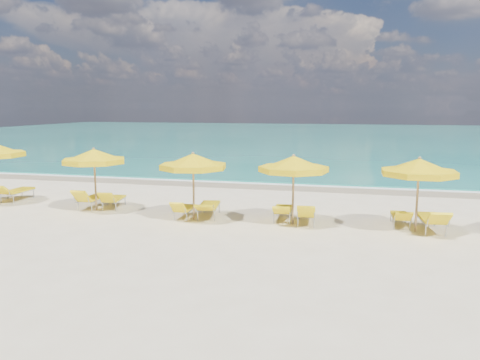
# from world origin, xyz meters

# --- Properties ---
(ground_plane) EXTENTS (120.00, 120.00, 0.00)m
(ground_plane) POSITION_xyz_m (0.00, 0.00, 0.00)
(ground_plane) COLOR beige
(ocean) EXTENTS (120.00, 80.00, 0.30)m
(ocean) POSITION_xyz_m (0.00, 48.00, 0.00)
(ocean) COLOR #157A6C
(ocean) RESTS_ON ground
(wet_sand_band) EXTENTS (120.00, 2.60, 0.01)m
(wet_sand_band) POSITION_xyz_m (0.00, 7.40, 0.00)
(wet_sand_band) COLOR tan
(wet_sand_band) RESTS_ON ground
(foam_line) EXTENTS (120.00, 1.20, 0.03)m
(foam_line) POSITION_xyz_m (0.00, 8.20, 0.00)
(foam_line) COLOR white
(foam_line) RESTS_ON ground
(whitecap_near) EXTENTS (14.00, 0.36, 0.05)m
(whitecap_near) POSITION_xyz_m (-6.00, 17.00, 0.00)
(whitecap_near) COLOR white
(whitecap_near) RESTS_ON ground
(whitecap_far) EXTENTS (18.00, 0.30, 0.05)m
(whitecap_far) POSITION_xyz_m (8.00, 24.00, 0.00)
(whitecap_far) COLOR white
(whitecap_far) RESTS_ON ground
(umbrella_2) EXTENTS (2.64, 2.64, 2.47)m
(umbrella_2) POSITION_xyz_m (-5.47, 0.16, 2.10)
(umbrella_2) COLOR tan
(umbrella_2) RESTS_ON ground
(umbrella_3) EXTENTS (2.87, 2.87, 2.44)m
(umbrella_3) POSITION_xyz_m (-1.25, -0.36, 2.08)
(umbrella_3) COLOR tan
(umbrella_3) RESTS_ON ground
(umbrella_4) EXTENTS (2.84, 2.84, 2.43)m
(umbrella_4) POSITION_xyz_m (2.28, -0.15, 2.07)
(umbrella_4) COLOR tan
(umbrella_4) RESTS_ON ground
(umbrella_5) EXTENTS (3.15, 3.15, 2.45)m
(umbrella_5) POSITION_xyz_m (6.29, -0.17, 2.09)
(umbrella_5) COLOR tan
(umbrella_5) RESTS_ON ground
(lounger_1_right) EXTENTS (0.72, 2.04, 0.87)m
(lounger_1_right) POSITION_xyz_m (-9.82, 1.06, 0.25)
(lounger_1_right) COLOR #A5A8AD
(lounger_1_right) RESTS_ON ground
(lounger_2_left) EXTENTS (0.69, 1.89, 0.92)m
(lounger_2_left) POSITION_xyz_m (-5.82, 0.49, 0.24)
(lounger_2_left) COLOR #A5A8AD
(lounger_2_left) RESTS_ON ground
(lounger_2_right) EXTENTS (0.87, 1.80, 0.83)m
(lounger_2_right) POSITION_xyz_m (-5.00, 0.68, 0.22)
(lounger_2_right) COLOR #A5A8AD
(lounger_2_right) RESTS_ON ground
(lounger_3_left) EXTENTS (0.58, 1.58, 0.76)m
(lounger_3_left) POSITION_xyz_m (-1.67, -0.16, 0.20)
(lounger_3_left) COLOR #A5A8AD
(lounger_3_left) RESTS_ON ground
(lounger_3_right) EXTENTS (0.96, 2.15, 0.74)m
(lounger_3_right) POSITION_xyz_m (-0.85, 0.13, 0.24)
(lounger_3_right) COLOR #A5A8AD
(lounger_3_right) RESTS_ON ground
(lounger_4_left) EXTENTS (0.76, 1.91, 0.74)m
(lounger_4_left) POSITION_xyz_m (1.87, 0.34, 0.22)
(lounger_4_left) COLOR #A5A8AD
(lounger_4_left) RESTS_ON ground
(lounger_4_right) EXTENTS (0.72, 1.81, 0.85)m
(lounger_4_right) POSITION_xyz_m (2.74, 0.07, 0.22)
(lounger_4_right) COLOR #A5A8AD
(lounger_4_right) RESTS_ON ground
(lounger_5_left) EXTENTS (0.61, 1.70, 0.73)m
(lounger_5_left) POSITION_xyz_m (5.87, 0.44, 0.21)
(lounger_5_left) COLOR #A5A8AD
(lounger_5_left) RESTS_ON ground
(lounger_5_right) EXTENTS (0.86, 2.06, 0.91)m
(lounger_5_right) POSITION_xyz_m (6.78, -0.01, 0.25)
(lounger_5_right) COLOR #A5A8AD
(lounger_5_right) RESTS_ON ground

